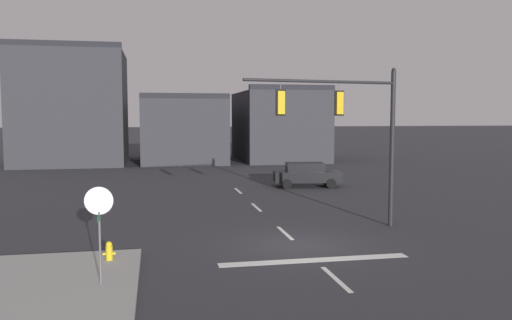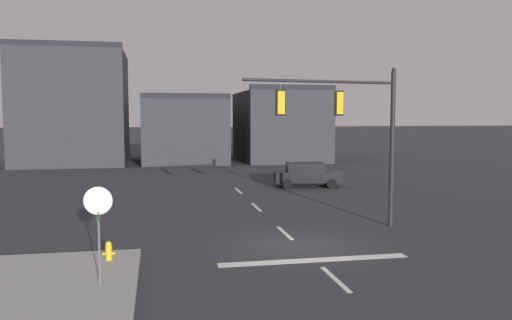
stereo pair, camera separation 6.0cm
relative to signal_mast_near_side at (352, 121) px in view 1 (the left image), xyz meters
name	(u,v)px [view 1 (the left image)]	position (x,y,z in m)	size (l,w,h in m)	color
ground_plane	(298,245)	(-2.88, -2.21, -4.50)	(400.00, 400.00, 0.00)	#2B2B30
sidewalk_near_corner	(39,295)	(-11.02, -6.21, -4.43)	(5.00, 8.00, 0.15)	gray
stop_bar_paint	(315,260)	(-2.88, -4.21, -4.50)	(6.40, 0.50, 0.01)	silver
lane_centreline	(285,233)	(-2.88, -0.21, -4.50)	(0.16, 26.40, 0.01)	silver
signal_mast_near_side	(352,121)	(0.00, 0.00, 0.00)	(6.69, 1.05, 6.74)	black
stop_sign	(99,212)	(-9.50, -5.82, -2.36)	(0.76, 0.64, 2.83)	#56565B
car_lot_nearside	(306,174)	(1.88, 12.71, -3.64)	(4.62, 2.38, 1.61)	black
fire_hydrant	(109,254)	(-9.48, -3.43, -4.17)	(0.40, 0.30, 0.75)	gold
building_row	(168,120)	(-6.69, 33.32, -0.25)	(30.17, 12.60, 11.26)	#2D2D33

